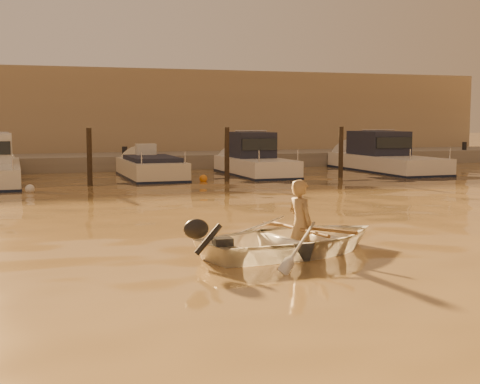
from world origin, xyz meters
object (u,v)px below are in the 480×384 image
object	(u,v)px
dinghy	(296,239)
waterfront_building	(66,117)
moored_boat_4	(255,160)
moored_boat_5	(386,157)
moored_boat_3	(151,172)
person	(300,225)

from	to	relation	value
dinghy	waterfront_building	xyz separation A→B (m)	(-1.89, 26.29, 2.16)
dinghy	waterfront_building	bearing A→B (deg)	-9.95
moored_boat_4	moored_boat_5	world-z (taller)	same
moored_boat_5	waterfront_building	bearing A→B (deg)	139.44
moored_boat_3	moored_boat_4	distance (m)	4.36
dinghy	moored_boat_5	world-z (taller)	moored_boat_5
moored_boat_5	waterfront_building	world-z (taller)	waterfront_building
dinghy	waterfront_building	size ratio (longest dim) A/B	0.08
moored_boat_5	person	bearing A→B (deg)	-125.44
moored_boat_4	moored_boat_5	size ratio (longest dim) A/B	0.80
person	moored_boat_5	xyz separation A→B (m)	(10.87, 15.27, 0.14)
person	moored_boat_4	distance (m)	15.98
moored_boat_5	moored_boat_3	bearing A→B (deg)	180.00
moored_boat_4	moored_boat_3	bearing A→B (deg)	180.00
person	moored_boat_5	distance (m)	18.74
moored_boat_4	moored_boat_5	distance (m)	6.14
waterfront_building	moored_boat_5	bearing A→B (deg)	-40.56
dinghy	moored_boat_4	world-z (taller)	moored_boat_4
moored_boat_3	waterfront_building	size ratio (longest dim) A/B	0.12
moored_boat_3	moored_boat_4	bearing A→B (deg)	0.00
moored_boat_3	waterfront_building	world-z (taller)	waterfront_building
moored_boat_5	moored_boat_4	bearing A→B (deg)	180.00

